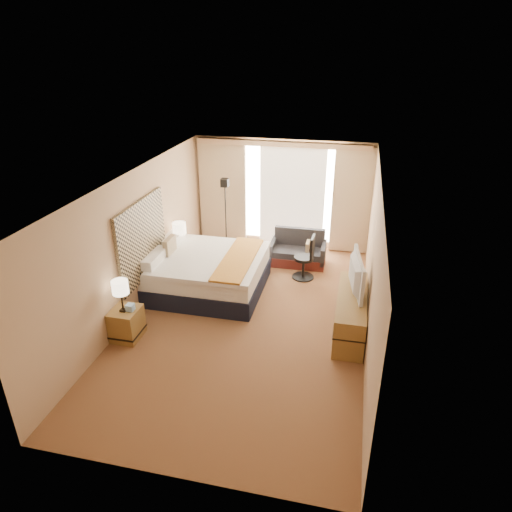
% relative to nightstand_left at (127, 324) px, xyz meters
% --- Properties ---
extents(floor, '(4.20, 7.00, 0.02)m').
position_rel_nightstand_left_xyz_m(floor, '(1.87, 1.05, -0.28)').
color(floor, '#5A2419').
rests_on(floor, ground).
extents(ceiling, '(4.20, 7.00, 0.02)m').
position_rel_nightstand_left_xyz_m(ceiling, '(1.87, 1.05, 2.33)').
color(ceiling, white).
rests_on(ceiling, wall_back).
extents(wall_back, '(4.20, 0.02, 2.60)m').
position_rel_nightstand_left_xyz_m(wall_back, '(1.87, 4.55, 1.02)').
color(wall_back, tan).
rests_on(wall_back, ground).
extents(wall_front, '(4.20, 0.02, 2.60)m').
position_rel_nightstand_left_xyz_m(wall_front, '(1.87, -2.45, 1.02)').
color(wall_front, tan).
rests_on(wall_front, ground).
extents(wall_left, '(0.02, 7.00, 2.60)m').
position_rel_nightstand_left_xyz_m(wall_left, '(-0.23, 1.05, 1.02)').
color(wall_left, tan).
rests_on(wall_left, ground).
extents(wall_right, '(0.02, 7.00, 2.60)m').
position_rel_nightstand_left_xyz_m(wall_right, '(3.97, 1.05, 1.02)').
color(wall_right, tan).
rests_on(wall_right, ground).
extents(headboard, '(0.06, 1.85, 1.50)m').
position_rel_nightstand_left_xyz_m(headboard, '(-0.19, 1.25, 1.01)').
color(headboard, black).
rests_on(headboard, wall_left).
extents(nightstand_left, '(0.45, 0.52, 0.55)m').
position_rel_nightstand_left_xyz_m(nightstand_left, '(0.00, 0.00, 0.00)').
color(nightstand_left, olive).
rests_on(nightstand_left, floor).
extents(nightstand_right, '(0.45, 0.52, 0.55)m').
position_rel_nightstand_left_xyz_m(nightstand_right, '(0.00, 2.50, 0.00)').
color(nightstand_right, olive).
rests_on(nightstand_right, floor).
extents(media_dresser, '(0.50, 1.80, 0.70)m').
position_rel_nightstand_left_xyz_m(media_dresser, '(3.70, 1.05, 0.07)').
color(media_dresser, olive).
rests_on(media_dresser, floor).
extents(window, '(2.30, 0.02, 2.30)m').
position_rel_nightstand_left_xyz_m(window, '(2.12, 4.52, 1.04)').
color(window, silver).
rests_on(window, wall_back).
extents(curtains, '(4.12, 0.19, 2.56)m').
position_rel_nightstand_left_xyz_m(curtains, '(1.87, 4.44, 1.13)').
color(curtains, '#C6B08C').
rests_on(curtains, floor).
extents(bed, '(2.21, 2.02, 1.08)m').
position_rel_nightstand_left_xyz_m(bed, '(0.81, 1.90, 0.12)').
color(bed, black).
rests_on(bed, floor).
extents(loveseat, '(1.25, 0.68, 0.77)m').
position_rel_nightstand_left_xyz_m(loveseat, '(2.44, 3.54, -0.02)').
color(loveseat, '#551D18').
rests_on(loveseat, floor).
extents(floor_lamp, '(0.23, 0.23, 1.80)m').
position_rel_nightstand_left_xyz_m(floor_lamp, '(0.67, 3.80, 1.00)').
color(floor_lamp, black).
rests_on(floor_lamp, floor).
extents(desk_chair, '(0.47, 0.47, 0.97)m').
position_rel_nightstand_left_xyz_m(desk_chair, '(2.70, 2.85, 0.16)').
color(desk_chair, black).
rests_on(desk_chair, floor).
extents(lamp_left, '(0.27, 0.27, 0.57)m').
position_rel_nightstand_left_xyz_m(lamp_left, '(0.00, -0.04, 0.72)').
color(lamp_left, black).
rests_on(lamp_left, nightstand_left).
extents(lamp_right, '(0.29, 0.29, 0.60)m').
position_rel_nightstand_left_xyz_m(lamp_right, '(0.01, 2.55, 0.74)').
color(lamp_right, black).
rests_on(lamp_right, nightstand_right).
extents(tissue_box, '(0.13, 0.13, 0.11)m').
position_rel_nightstand_left_xyz_m(tissue_box, '(0.11, 0.01, 0.33)').
color(tissue_box, '#85ABCD').
rests_on(tissue_box, nightstand_left).
extents(telephone, '(0.20, 0.18, 0.06)m').
position_rel_nightstand_left_xyz_m(telephone, '(0.03, 2.67, 0.31)').
color(telephone, black).
rests_on(telephone, nightstand_right).
extents(television, '(0.31, 1.13, 0.64)m').
position_rel_nightstand_left_xyz_m(television, '(3.65, 1.23, 0.75)').
color(television, black).
rests_on(television, media_dresser).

